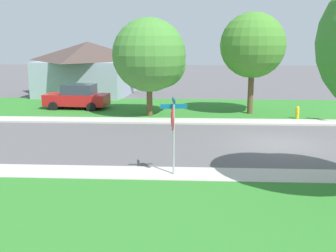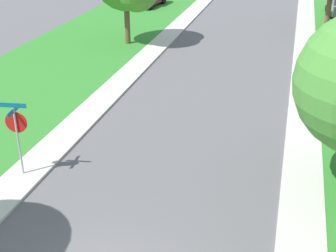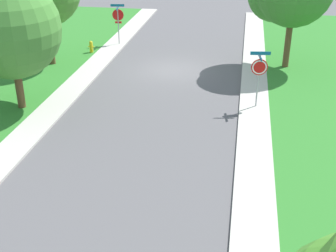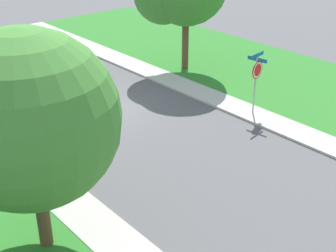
# 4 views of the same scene
# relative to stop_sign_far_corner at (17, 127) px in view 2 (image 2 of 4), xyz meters

# --- Properties ---
(sidewalk_east) EXTENTS (1.40, 56.00, 0.10)m
(sidewalk_east) POSITION_rel_stop_sign_far_corner_xyz_m (9.47, 7.26, -1.84)
(sidewalk_east) COLOR #B7B2A8
(sidewalk_east) RESTS_ON ground
(sidewalk_west) EXTENTS (1.40, 56.00, 0.10)m
(sidewalk_west) POSITION_rel_stop_sign_far_corner_xyz_m (0.07, 7.26, -1.84)
(sidewalk_west) COLOR #B7B2A8
(sidewalk_west) RESTS_ON ground
(lawn_west) EXTENTS (8.00, 56.00, 0.08)m
(lawn_west) POSITION_rel_stop_sign_far_corner_xyz_m (-4.63, 7.26, -1.85)
(lawn_west) COLOR #2D7528
(lawn_west) RESTS_ON ground
(stop_sign_far_corner) EXTENTS (0.91, 0.91, 2.77)m
(stop_sign_far_corner) POSITION_rel_stop_sign_far_corner_xyz_m (0.00, 0.00, 0.00)
(stop_sign_far_corner) COLOR #9E9EA3
(stop_sign_far_corner) RESTS_ON ground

